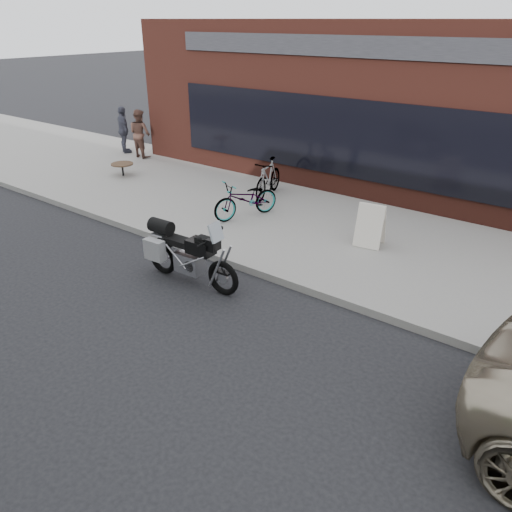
{
  "coord_description": "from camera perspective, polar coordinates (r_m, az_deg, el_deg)",
  "views": [
    {
      "loc": [
        4.52,
        -2.8,
        4.52
      ],
      "look_at": [
        -0.1,
        3.32,
        0.85
      ],
      "focal_mm": 35.0,
      "sensor_mm": 36.0,
      "label": 1
    }
  ],
  "objects": [
    {
      "name": "bicycle_rear",
      "position": [
        13.48,
        1.41,
        8.9
      ],
      "size": [
        0.87,
        1.75,
        1.01
      ],
      "primitive_type": "imported",
      "rotation": [
        0.0,
        0.0,
        0.24
      ],
      "color": "gray",
      "rests_on": "near_sidewalk"
    },
    {
      "name": "near_sidewalk",
      "position": [
        11.67,
        11.38,
        2.65
      ],
      "size": [
        44.0,
        6.0,
        0.15
      ],
      "primitive_type": "cube",
      "color": "gray",
      "rests_on": "ground"
    },
    {
      "name": "cafe_patron_left",
      "position": [
        17.98,
        -13.11,
        13.48
      ],
      "size": [
        0.81,
        0.65,
        1.61
      ],
      "primitive_type": "imported",
      "rotation": [
        0.0,
        0.0,
        3.1
      ],
      "color": "#4E3229",
      "rests_on": "near_sidewalk"
    },
    {
      "name": "ground",
      "position": [
        6.98,
        -16.64,
        -16.11
      ],
      "size": [
        120.0,
        120.0,
        0.0
      ],
      "primitive_type": "plane",
      "color": "black",
      "rests_on": "ground"
    },
    {
      "name": "sandwich_sign",
      "position": [
        10.75,
        12.99,
        3.52
      ],
      "size": [
        0.64,
        0.6,
        0.9
      ],
      "rotation": [
        0.0,
        0.0,
        0.15
      ],
      "color": "white",
      "rests_on": "near_sidewalk"
    },
    {
      "name": "cafe_patron_right",
      "position": [
        18.73,
        -14.9,
        13.76
      ],
      "size": [
        1.02,
        0.78,
        1.61
      ],
      "primitive_type": "imported",
      "rotation": [
        0.0,
        0.0,
        2.68
      ],
      "color": "#333441",
      "rests_on": "near_sidewalk"
    },
    {
      "name": "cafe_table",
      "position": [
        15.94,
        -15.06,
        10.08
      ],
      "size": [
        0.66,
        0.66,
        0.38
      ],
      "color": "black",
      "rests_on": "near_sidewalk"
    },
    {
      "name": "storefront",
      "position": [
        18.15,
        16.48,
        17.39
      ],
      "size": [
        14.0,
        10.07,
        4.5
      ],
      "color": "#5A261D",
      "rests_on": "ground"
    },
    {
      "name": "bicycle_front",
      "position": [
        11.99,
        -1.13,
        6.52
      ],
      "size": [
        1.16,
        1.84,
        0.91
      ],
      "primitive_type": "imported",
      "rotation": [
        0.0,
        0.0,
        -0.34
      ],
      "color": "gray",
      "rests_on": "near_sidewalk"
    },
    {
      "name": "motorcycle",
      "position": [
        9.31,
        -8.19,
        0.29
      ],
      "size": [
        2.14,
        0.75,
        1.35
      ],
      "rotation": [
        0.0,
        0.0,
        0.05
      ],
      "color": "black",
      "rests_on": "ground"
    }
  ]
}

